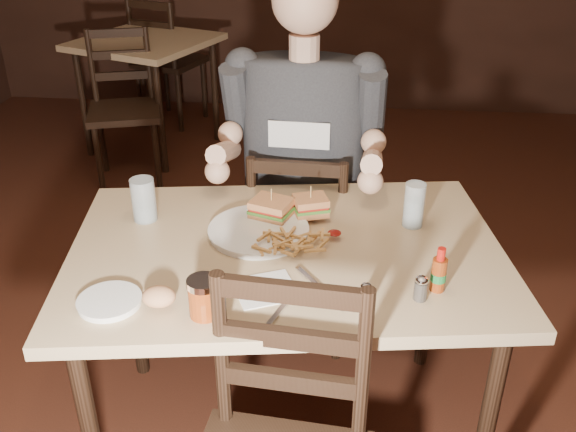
# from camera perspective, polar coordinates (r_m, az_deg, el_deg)

# --- Properties ---
(room_shell) EXTENTS (7.00, 7.00, 7.00)m
(room_shell) POSITION_cam_1_polar(r_m,az_deg,el_deg) (1.73, 7.82, 15.87)
(room_shell) COLOR black
(room_shell) RESTS_ON ground
(main_table) EXTENTS (1.40, 1.04, 0.77)m
(main_table) POSITION_cam_1_polar(r_m,az_deg,el_deg) (1.97, -0.14, -4.64)
(main_table) COLOR tan
(main_table) RESTS_ON ground
(bg_table) EXTENTS (1.04, 1.04, 0.77)m
(bg_table) POSITION_cam_1_polar(r_m,az_deg,el_deg) (4.53, -12.50, 14.02)
(bg_table) COLOR tan
(bg_table) RESTS_ON ground
(chair_far) EXTENTS (0.43, 0.47, 0.88)m
(chair_far) POSITION_cam_1_polar(r_m,az_deg,el_deg) (2.60, 1.29, -2.33)
(chair_far) COLOR black
(chair_far) RESTS_ON ground
(bg_chair_far) EXTENTS (0.57, 0.60, 0.95)m
(bg_chair_far) POSITION_cam_1_polar(r_m,az_deg,el_deg) (5.09, -10.47, 13.40)
(bg_chair_far) COLOR black
(bg_chair_far) RESTS_ON ground
(bg_chair_near) EXTENTS (0.54, 0.57, 0.92)m
(bg_chair_near) POSITION_cam_1_polar(r_m,az_deg,el_deg) (4.10, -14.37, 9.02)
(bg_chair_near) COLOR black
(bg_chair_near) RESTS_ON ground
(diner) EXTENTS (0.63, 0.51, 1.05)m
(diner) POSITION_cam_1_polar(r_m,az_deg,el_deg) (2.31, 1.26, 8.45)
(diner) COLOR #2F3235
(diner) RESTS_ON chair_far
(dinner_plate) EXTENTS (0.34, 0.34, 0.02)m
(dinner_plate) POSITION_cam_1_polar(r_m,az_deg,el_deg) (1.99, -2.63, -1.41)
(dinner_plate) COLOR white
(dinner_plate) RESTS_ON main_table
(sandwich_left) EXTENTS (0.15, 0.14, 0.10)m
(sandwich_left) POSITION_cam_1_polar(r_m,az_deg,el_deg) (2.03, -1.48, 1.21)
(sandwich_left) COLOR #C8824B
(sandwich_left) RESTS_ON dinner_plate
(sandwich_right) EXTENTS (0.13, 0.12, 0.09)m
(sandwich_right) POSITION_cam_1_polar(r_m,az_deg,el_deg) (2.05, 2.03, 1.34)
(sandwich_right) COLOR #C8824B
(sandwich_right) RESTS_ON dinner_plate
(fries_pile) EXTENTS (0.28, 0.21, 0.04)m
(fries_pile) POSITION_cam_1_polar(r_m,az_deg,el_deg) (1.89, 0.32, -2.13)
(fries_pile) COLOR tan
(fries_pile) RESTS_ON dinner_plate
(ketchup_dollop) EXTENTS (0.05, 0.05, 0.01)m
(ketchup_dollop) POSITION_cam_1_polar(r_m,az_deg,el_deg) (1.96, 4.15, -1.51)
(ketchup_dollop) COLOR maroon
(ketchup_dollop) RESTS_ON dinner_plate
(glass_left) EXTENTS (0.09, 0.09, 0.14)m
(glass_left) POSITION_cam_1_polar(r_m,az_deg,el_deg) (2.10, -12.71, 1.43)
(glass_left) COLOR silver
(glass_left) RESTS_ON main_table
(glass_right) EXTENTS (0.07, 0.07, 0.15)m
(glass_right) POSITION_cam_1_polar(r_m,az_deg,el_deg) (2.05, 11.14, 0.97)
(glass_right) COLOR silver
(glass_right) RESTS_ON main_table
(hot_sauce) EXTENTS (0.05, 0.05, 0.13)m
(hot_sauce) POSITION_cam_1_polar(r_m,az_deg,el_deg) (1.75, 13.30, -4.64)
(hot_sauce) COLOR maroon
(hot_sauce) RESTS_ON main_table
(salt_shaker) EXTENTS (0.04, 0.04, 0.06)m
(salt_shaker) POSITION_cam_1_polar(r_m,az_deg,el_deg) (1.69, 6.92, -6.95)
(salt_shaker) COLOR white
(salt_shaker) RESTS_ON main_table
(pepper_shaker) EXTENTS (0.04, 0.04, 0.07)m
(pepper_shaker) POSITION_cam_1_polar(r_m,az_deg,el_deg) (1.72, 11.72, -6.35)
(pepper_shaker) COLOR #38332D
(pepper_shaker) RESTS_ON main_table
(syrup_dispenser) EXTENTS (0.09, 0.09, 0.11)m
(syrup_dispenser) POSITION_cam_1_polar(r_m,az_deg,el_deg) (1.64, -7.49, -7.19)
(syrup_dispenser) COLOR maroon
(syrup_dispenser) RESTS_ON main_table
(napkin) EXTENTS (0.21, 0.20, 0.00)m
(napkin) POSITION_cam_1_polar(r_m,az_deg,el_deg) (1.74, -2.01, -6.50)
(napkin) COLOR white
(napkin) RESTS_ON main_table
(knife) EXTENTS (0.15, 0.20, 0.01)m
(knife) POSITION_cam_1_polar(r_m,az_deg,el_deg) (1.74, 2.83, -6.39)
(knife) COLOR silver
(knife) RESTS_ON napkin
(fork) EXTENTS (0.07, 0.17, 0.01)m
(fork) POSITION_cam_1_polar(r_m,az_deg,el_deg) (1.67, -0.50, -8.11)
(fork) COLOR silver
(fork) RESTS_ON napkin
(side_plate) EXTENTS (0.18, 0.18, 0.01)m
(side_plate) POSITION_cam_1_polar(r_m,az_deg,el_deg) (1.75, -15.57, -7.42)
(side_plate) COLOR white
(side_plate) RESTS_ON main_table
(bread_roll) EXTENTS (0.10, 0.08, 0.05)m
(bread_roll) POSITION_cam_1_polar(r_m,az_deg,el_deg) (1.68, -11.41, -7.04)
(bread_roll) COLOR tan
(bread_roll) RESTS_ON side_plate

